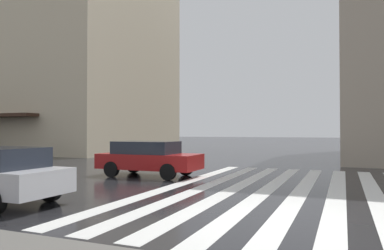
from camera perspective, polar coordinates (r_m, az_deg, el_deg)
name	(u,v)px	position (r m, az deg, el deg)	size (l,w,h in m)	color
ground_plane	(273,221)	(7.79, 12.60, -14.41)	(220.00, 220.00, 0.00)	black
zebra_crossing	(284,190)	(11.72, 14.23, -9.84)	(13.00, 7.50, 0.01)	silver
haussmann_block_mid	(23,39)	(41.82, -24.88, 12.12)	(16.21, 28.15, 23.00)	beige
car_red	(149,157)	(14.92, -6.81, -5.06)	(1.85, 4.10, 1.41)	maroon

